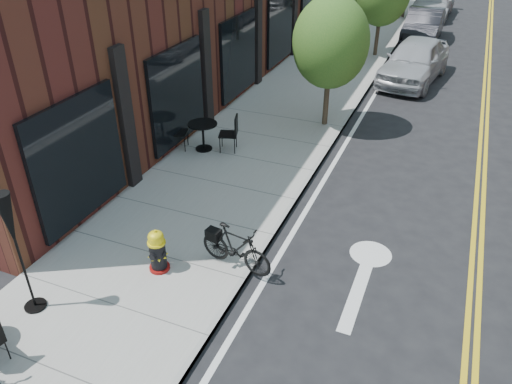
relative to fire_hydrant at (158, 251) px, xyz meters
The scene contains 10 objects.
ground 2.07m from the fire_hydrant, 34.68° to the right, with size 120.00×120.00×0.00m, color black.
sidewalk_near 8.89m from the fire_hydrant, 92.33° to the left, with size 4.00×70.00×0.12m, color #9E9B93.
tree_near_a 8.20m from the fire_hydrant, 82.47° to the left, with size 2.20×2.20×3.81m.
fire_hydrant is the anchor object (origin of this frame).
bicycle_right 1.47m from the fire_hydrant, 24.47° to the left, with size 0.44×1.54×0.93m, color black.
bistro_set_c 5.13m from the fire_hydrant, 108.10° to the left, with size 1.92×1.02×1.01m.
patio_umbrella 2.56m from the fire_hydrant, 130.64° to the right, with size 0.38×0.38×2.32m.
parked_car_a 13.67m from the fire_hydrant, 77.53° to the left, with size 1.87×4.65×1.58m, color #AAACB2.
parked_car_b 19.51m from the fire_hydrant, 82.36° to the left, with size 1.56×4.48×1.48m, color black.
parked_car_c 25.30m from the fire_hydrant, 84.47° to the left, with size 2.07×5.08×1.48m, color #A9AAAE.
Camera 1 is at (2.90, -4.98, 6.39)m, focal length 35.00 mm.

